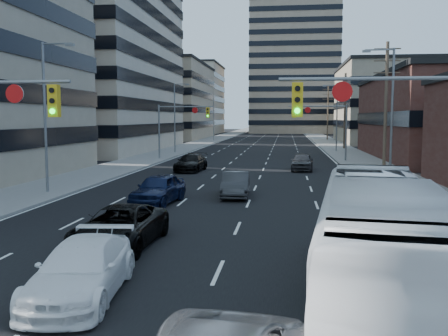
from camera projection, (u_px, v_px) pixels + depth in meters
road_surface at (272, 135)px, 137.44m from camera, size 18.00×300.00×0.02m
sidewalk_left at (231, 134)px, 138.84m from camera, size 5.00×300.00×0.15m
sidewalk_right at (314, 135)px, 136.02m from camera, size 5.00×300.00×0.15m
office_left_mid at (67, 51)px, 70.22m from camera, size 26.00×34.00×28.00m
office_left_far at (160, 102)px, 109.95m from camera, size 20.00×30.00×16.00m
office_right_far at (402, 105)px, 92.21m from camera, size 22.00×28.00×14.00m
apartment_tower at (294, 38)px, 153.56m from camera, size 26.00×26.00×58.00m
bg_block_left at (180, 100)px, 149.74m from camera, size 24.00×24.00×20.00m
bg_block_right at (393, 113)px, 132.92m from camera, size 22.00×22.00×12.00m
signal_near_right at (405, 126)px, 15.62m from camera, size 6.59×0.33×6.00m
signal_far_left at (180, 121)px, 54.01m from camera, size 6.09×0.33×6.00m
signal_far_right at (324, 121)px, 52.13m from camera, size 6.09×0.33×6.00m
utility_pole_block at (386, 104)px, 42.55m from camera, size 2.20×0.28×11.00m
utility_pole_midblock at (345, 110)px, 72.17m from camera, size 2.20×0.28×11.00m
utility_pole_distant at (328, 112)px, 101.80m from camera, size 2.20×0.28×11.00m
streetlight_left_near at (47, 110)px, 29.58m from camera, size 2.03×0.22×9.00m
streetlight_left_mid at (176, 114)px, 64.14m from camera, size 2.03×0.22×9.00m
streetlight_left_far at (214, 116)px, 98.70m from camera, size 2.03×0.22×9.00m
streetlight_right_near at (389, 110)px, 31.99m from camera, size 2.03×0.22×9.00m
streetlight_right_far at (336, 114)px, 66.55m from camera, size 2.03×0.22×9.00m
black_pickup at (120, 227)px, 17.65m from camera, size 2.56×5.29×1.45m
white_van at (82, 270)px, 12.73m from camera, size 2.45×5.08×1.43m
transit_bus at (380, 244)px, 11.89m from camera, size 3.95×11.52×3.15m
sedan_blue at (158, 189)px, 26.64m from camera, size 2.44×4.88×1.60m
sedan_grey_center at (236, 185)px, 28.94m from camera, size 1.72×4.43×1.44m
sedan_black_far at (191, 163)px, 42.87m from camera, size 2.41×5.24×1.49m
sedan_grey_right at (302, 162)px, 43.54m from camera, size 2.08×4.64×1.55m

